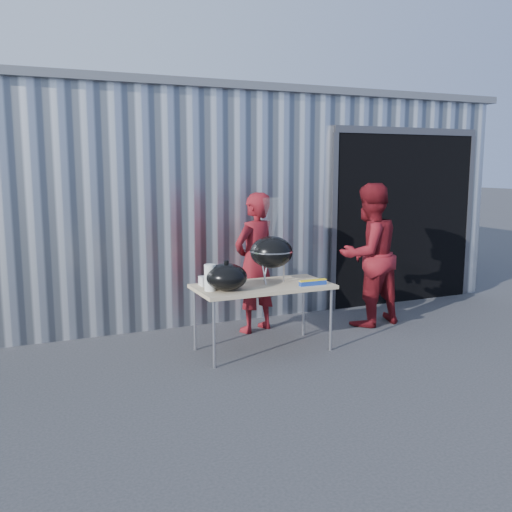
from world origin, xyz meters
name	(u,v)px	position (x,y,z in m)	size (l,w,h in m)	color
ground	(246,367)	(0.00, 0.00, 0.00)	(80.00, 80.00, 0.00)	#323234
building	(192,195)	(0.92, 4.59, 1.54)	(8.20, 6.20, 3.10)	silver
folding_table	(263,288)	(0.38, 0.42, 0.71)	(1.50, 0.75, 0.75)	tan
kettle_grill	(271,246)	(0.51, 0.49, 1.16)	(0.49, 0.49, 0.95)	black
grill_lid	(226,277)	(-0.09, 0.32, 0.89)	(0.44, 0.44, 0.32)	black
paper_towels	(210,278)	(-0.25, 0.37, 0.89)	(0.12, 0.12, 0.28)	white
white_tub	(209,281)	(-0.17, 0.64, 0.80)	(0.20, 0.15, 0.10)	white
foil_box	(313,283)	(0.87, 0.17, 0.78)	(0.32, 0.05, 0.06)	navy
person_cook	(255,263)	(0.62, 1.17, 0.86)	(0.63, 0.41, 1.73)	maroon
person_bystander	(369,255)	(2.07, 0.85, 0.92)	(0.89, 0.69, 1.83)	maroon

